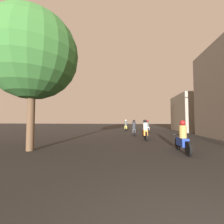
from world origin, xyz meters
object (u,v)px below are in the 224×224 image
(motorcycle_blue, at_px, (182,140))
(motorcycle_yellow, at_px, (126,126))
(motorcycle_black, at_px, (134,129))
(street_tree, at_px, (33,55))
(motorcycle_green, at_px, (144,126))
(building_right_far, at_px, (199,113))
(motorcycle_white, at_px, (148,127))
(motorcycle_orange, at_px, (145,132))

(motorcycle_blue, xyz_separation_m, motorcycle_yellow, (-3.00, 13.78, 0.03))
(motorcycle_black, bearing_deg, street_tree, -118.40)
(street_tree, bearing_deg, motorcycle_yellow, 73.11)
(motorcycle_yellow, bearing_deg, motorcycle_green, 54.19)
(motorcycle_yellow, distance_m, motorcycle_green, 4.46)
(motorcycle_black, height_order, motorcycle_yellow, motorcycle_yellow)
(building_right_far, bearing_deg, motorcycle_green, 157.13)
(motorcycle_yellow, relative_size, motorcycle_green, 0.90)
(motorcycle_black, bearing_deg, motorcycle_yellow, 104.26)
(motorcycle_white, bearing_deg, motorcycle_blue, -95.13)
(motorcycle_green, height_order, street_tree, street_tree)
(street_tree, bearing_deg, motorcycle_orange, 38.92)
(motorcycle_blue, height_order, motorcycle_white, motorcycle_white)
(motorcycle_blue, bearing_deg, motorcycle_green, 83.54)
(building_right_far, relative_size, street_tree, 0.90)
(motorcycle_blue, height_order, motorcycle_black, motorcycle_black)
(motorcycle_green, relative_size, street_tree, 0.29)
(motorcycle_blue, xyz_separation_m, street_tree, (-7.32, -0.43, 4.21))
(motorcycle_black, height_order, motorcycle_white, motorcycle_black)
(motorcycle_yellow, bearing_deg, street_tree, -103.55)
(motorcycle_green, relative_size, building_right_far, 0.32)
(motorcycle_orange, xyz_separation_m, street_tree, (-6.07, -4.90, 4.18))
(motorcycle_orange, bearing_deg, motorcycle_yellow, 109.45)
(motorcycle_blue, relative_size, motorcycle_green, 0.99)
(motorcycle_blue, bearing_deg, motorcycle_black, 98.41)
(motorcycle_white, bearing_deg, street_tree, -126.96)
(motorcycle_orange, distance_m, street_tree, 8.85)
(motorcycle_orange, bearing_deg, motorcycle_blue, -65.64)
(building_right_far, bearing_deg, motorcycle_black, -142.48)
(motorcycle_black, relative_size, street_tree, 0.26)
(motorcycle_black, distance_m, street_tree, 10.29)
(motorcycle_yellow, distance_m, building_right_far, 10.10)
(motorcycle_blue, distance_m, street_tree, 8.45)
(motorcycle_white, height_order, street_tree, street_tree)
(motorcycle_blue, relative_size, building_right_far, 0.32)
(motorcycle_green, bearing_deg, building_right_far, -17.54)
(motorcycle_blue, distance_m, motorcycle_orange, 4.64)
(motorcycle_white, relative_size, motorcycle_yellow, 1.09)
(motorcycle_orange, relative_size, motorcycle_green, 0.99)
(motorcycle_orange, distance_m, motorcycle_white, 7.13)
(motorcycle_blue, relative_size, motorcycle_yellow, 1.10)
(motorcycle_blue, distance_m, motorcycle_black, 7.63)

